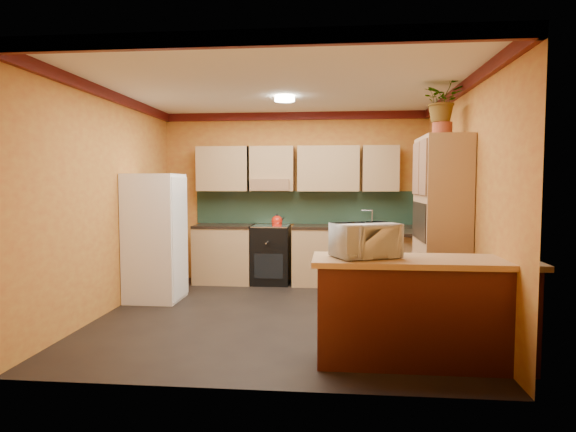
{
  "coord_description": "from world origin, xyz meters",
  "views": [
    {
      "loc": [
        0.64,
        -5.64,
        1.59
      ],
      "look_at": [
        0.06,
        0.45,
        1.16
      ],
      "focal_mm": 30.0,
      "sensor_mm": 36.0,
      "label": 1
    }
  ],
  "objects_px": {
    "stove": "(271,254)",
    "base_cabinets_back": "(311,256)",
    "breakfast_bar": "(421,314)",
    "fridge": "(155,237)",
    "pantry": "(441,230)",
    "microwave": "(365,240)"
  },
  "relations": [
    {
      "from": "stove",
      "to": "base_cabinets_back",
      "type": "bearing_deg",
      "value": 0.0
    },
    {
      "from": "breakfast_bar",
      "to": "base_cabinets_back",
      "type": "bearing_deg",
      "value": 109.25
    },
    {
      "from": "fridge",
      "to": "pantry",
      "type": "relative_size",
      "value": 0.81
    },
    {
      "from": "pantry",
      "to": "microwave",
      "type": "height_order",
      "value": "pantry"
    },
    {
      "from": "base_cabinets_back",
      "to": "stove",
      "type": "bearing_deg",
      "value": -180.0
    },
    {
      "from": "base_cabinets_back",
      "to": "microwave",
      "type": "height_order",
      "value": "microwave"
    },
    {
      "from": "pantry",
      "to": "microwave",
      "type": "bearing_deg",
      "value": -124.88
    },
    {
      "from": "base_cabinets_back",
      "to": "microwave",
      "type": "relative_size",
      "value": 6.71
    },
    {
      "from": "stove",
      "to": "microwave",
      "type": "distance_m",
      "value": 3.51
    },
    {
      "from": "breakfast_bar",
      "to": "microwave",
      "type": "height_order",
      "value": "microwave"
    },
    {
      "from": "fridge",
      "to": "microwave",
      "type": "distance_m",
      "value": 3.33
    },
    {
      "from": "microwave",
      "to": "stove",
      "type": "bearing_deg",
      "value": 85.49
    },
    {
      "from": "breakfast_bar",
      "to": "microwave",
      "type": "xyz_separation_m",
      "value": [
        -0.49,
        0.0,
        0.64
      ]
    },
    {
      "from": "stove",
      "to": "pantry",
      "type": "height_order",
      "value": "pantry"
    },
    {
      "from": "base_cabinets_back",
      "to": "pantry",
      "type": "bearing_deg",
      "value": -50.16
    },
    {
      "from": "fridge",
      "to": "breakfast_bar",
      "type": "xyz_separation_m",
      "value": [
        3.16,
        -1.99,
        -0.41
      ]
    },
    {
      "from": "microwave",
      "to": "fridge",
      "type": "bearing_deg",
      "value": 117.43
    },
    {
      "from": "breakfast_bar",
      "to": "pantry",
      "type": "bearing_deg",
      "value": 71.78
    },
    {
      "from": "base_cabinets_back",
      "to": "microwave",
      "type": "distance_m",
      "value": 3.34
    },
    {
      "from": "stove",
      "to": "pantry",
      "type": "xyz_separation_m",
      "value": [
        2.19,
        -1.87,
        0.59
      ]
    },
    {
      "from": "fridge",
      "to": "breakfast_bar",
      "type": "height_order",
      "value": "fridge"
    },
    {
      "from": "base_cabinets_back",
      "to": "fridge",
      "type": "bearing_deg",
      "value": -148.99
    }
  ]
}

